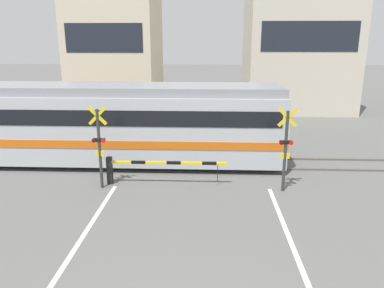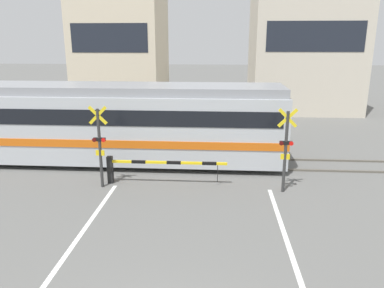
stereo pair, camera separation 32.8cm
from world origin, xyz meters
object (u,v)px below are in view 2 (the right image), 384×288
at_px(crossing_barrier_near, 143,166).
at_px(pedestrian, 197,115).
at_px(crossing_signal_left, 100,143).
at_px(crossing_signal_right, 286,147).
at_px(crossing_barrier_far, 235,132).
at_px(commuter_train, 119,122).

bearing_deg(crossing_barrier_near, pedestrian, 80.99).
relative_size(crossing_signal_left, crossing_signal_right, 1.00).
bearing_deg(pedestrian, crossing_barrier_far, -59.59).
height_order(commuter_train, pedestrian, commuter_train).
bearing_deg(crossing_signal_left, pedestrian, 73.06).
relative_size(crossing_signal_right, pedestrian, 1.96).
distance_m(crossing_barrier_near, pedestrian, 9.41).
bearing_deg(commuter_train, pedestrian, 65.69).
height_order(crossing_barrier_far, pedestrian, pedestrian).
distance_m(crossing_barrier_far, pedestrian, 4.36).
bearing_deg(crossing_signal_right, crossing_barrier_near, 175.28).
bearing_deg(crossing_barrier_near, commuter_train, 121.18).
height_order(crossing_barrier_far, crossing_signal_left, crossing_signal_left).
relative_size(crossing_barrier_near, crossing_signal_left, 1.48).
relative_size(commuter_train, crossing_barrier_near, 3.16).
distance_m(crossing_signal_left, pedestrian, 10.19).
distance_m(crossing_barrier_near, crossing_signal_left, 1.82).
xyz_separation_m(crossing_barrier_near, crossing_signal_left, (-1.49, -0.43, 0.97)).
xyz_separation_m(crossing_barrier_near, crossing_signal_right, (5.16, -0.43, 0.97)).
bearing_deg(commuter_train, crossing_barrier_far, 29.46).
height_order(commuter_train, crossing_barrier_near, commuter_train).
xyz_separation_m(commuter_train, pedestrian, (3.03, 6.71, -0.96)).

